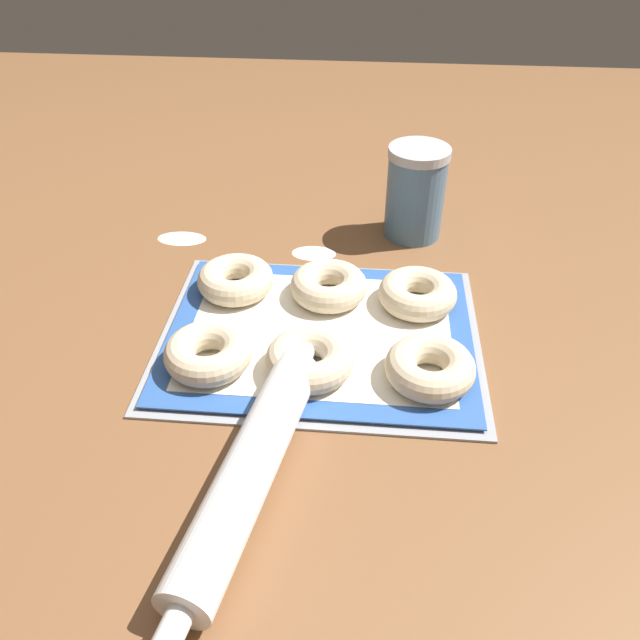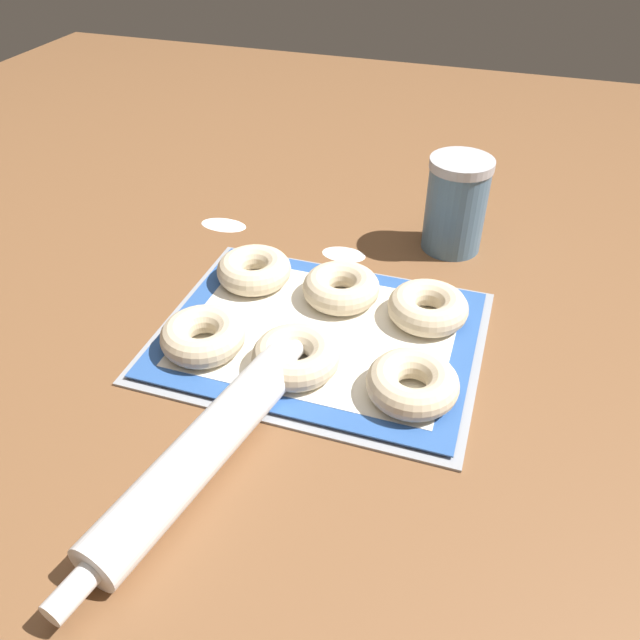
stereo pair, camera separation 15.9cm
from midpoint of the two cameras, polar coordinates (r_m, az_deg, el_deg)
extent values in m
plane|color=brown|center=(0.89, -4.83, -2.66)|extent=(2.80, 2.80, 0.00)
cube|color=#93969B|center=(0.90, -5.03, -1.75)|extent=(0.46, 0.36, 0.01)
cube|color=#2D569E|center=(0.90, -5.05, -1.49)|extent=(0.44, 0.34, 0.00)
cube|color=silver|center=(0.90, -5.05, -1.47)|extent=(0.37, 0.28, 0.00)
torus|color=beige|center=(0.86, -15.49, -3.31)|extent=(0.12, 0.12, 0.04)
torus|color=beige|center=(0.82, -6.48, -4.00)|extent=(0.12, 0.12, 0.04)
torus|color=beige|center=(0.81, 4.56, -4.77)|extent=(0.12, 0.12, 0.04)
torus|color=beige|center=(0.98, -12.35, 3.34)|extent=(0.12, 0.12, 0.04)
torus|color=beige|center=(0.95, -3.96, 2.84)|extent=(0.12, 0.12, 0.04)
torus|color=beige|center=(0.93, 4.17, 2.11)|extent=(0.12, 0.12, 0.04)
cylinder|color=slate|center=(1.11, 4.63, 10.95)|extent=(0.10, 0.10, 0.15)
cylinder|color=#B2B2B7|center=(1.07, 4.86, 14.83)|extent=(0.11, 0.11, 0.02)
cylinder|color=silver|center=(0.71, -12.95, -13.55)|extent=(0.12, 0.34, 0.06)
cylinder|color=silver|center=(0.83, -7.00, -3.63)|extent=(0.04, 0.05, 0.03)
cylinder|color=silver|center=(0.64, -21.61, -26.30)|extent=(0.04, 0.05, 0.03)
ellipsoid|color=white|center=(1.09, -4.76, 5.90)|extent=(0.08, 0.05, 0.00)
ellipsoid|color=white|center=(1.17, -16.40, 6.98)|extent=(0.09, 0.05, 0.00)
camera|label=1|loc=(0.08, -95.16, -4.04)|focal=35.00mm
camera|label=2|loc=(0.08, 84.84, 4.04)|focal=35.00mm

